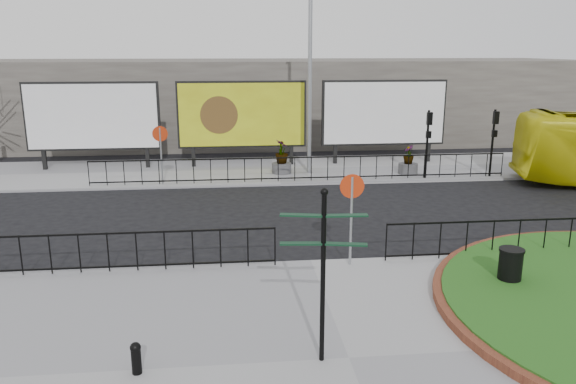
{
  "coord_description": "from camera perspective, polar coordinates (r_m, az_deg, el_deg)",
  "views": [
    {
      "loc": [
        -2.11,
        -14.2,
        5.74
      ],
      "look_at": [
        -0.39,
        2.26,
        1.47
      ],
      "focal_mm": 35.0,
      "sensor_mm": 36.0,
      "label": 1
    }
  ],
  "objects": [
    {
      "name": "ground",
      "position": [
        15.46,
        2.32,
        -7.34
      ],
      "size": [
        90.0,
        90.0,
        0.0
      ],
      "primitive_type": "plane",
      "color": "black",
      "rests_on": "ground"
    },
    {
      "name": "pavement_near",
      "position": [
        11.02,
        6.2,
        -16.66
      ],
      "size": [
        30.0,
        10.0,
        0.12
      ],
      "primitive_type": "cube",
      "color": "gray",
      "rests_on": "ground"
    },
    {
      "name": "pavement_far",
      "position": [
        26.89,
        -1.33,
        2.26
      ],
      "size": [
        44.0,
        6.0,
        0.12
      ],
      "primitive_type": "cube",
      "color": "gray",
      "rests_on": "ground"
    },
    {
      "name": "railing_near_left",
      "position": [
        15.3,
        -20.44,
        -5.84
      ],
      "size": [
        10.0,
        0.1,
        1.1
      ],
      "primitive_type": null,
      "color": "black",
      "rests_on": "pavement_near"
    },
    {
      "name": "railing_near_right",
      "position": [
        17.12,
        24.63,
        -4.13
      ],
      "size": [
        9.0,
        0.1,
        1.1
      ],
      "primitive_type": null,
      "color": "black",
      "rests_on": "pavement_near"
    },
    {
      "name": "railing_far",
      "position": [
        24.24,
        1.54,
        2.38
      ],
      "size": [
        18.0,
        0.1,
        1.1
      ],
      "primitive_type": null,
      "color": "black",
      "rests_on": "pavement_far"
    },
    {
      "name": "speed_sign_far",
      "position": [
        24.09,
        -12.83,
        4.96
      ],
      "size": [
        0.64,
        0.07,
        2.47
      ],
      "color": "gray",
      "rests_on": "pavement_far"
    },
    {
      "name": "speed_sign_near",
      "position": [
        14.66,
        6.49,
        -0.75
      ],
      "size": [
        0.64,
        0.07,
        2.47
      ],
      "color": "gray",
      "rests_on": "pavement_near"
    },
    {
      "name": "billboard_left",
      "position": [
        28.09,
        -19.23,
        7.24
      ],
      "size": [
        6.2,
        0.31,
        4.1
      ],
      "color": "black",
      "rests_on": "pavement_far"
    },
    {
      "name": "billboard_mid",
      "position": [
        27.36,
        -4.69,
        7.81
      ],
      "size": [
        6.2,
        0.31,
        4.1
      ],
      "color": "black",
      "rests_on": "pavement_far"
    },
    {
      "name": "billboard_right",
      "position": [
        28.39,
        9.71,
        7.9
      ],
      "size": [
        6.2,
        0.31,
        4.1
      ],
      "color": "black",
      "rests_on": "pavement_far"
    },
    {
      "name": "lamp_post",
      "position": [
        25.48,
        2.25,
        12.39
      ],
      "size": [
        0.74,
        0.18,
        9.23
      ],
      "color": "gray",
      "rests_on": "pavement_far"
    },
    {
      "name": "signal_pole_a",
      "position": [
        25.33,
        14.05,
        5.76
      ],
      "size": [
        0.22,
        0.26,
        3.0
      ],
      "color": "black",
      "rests_on": "pavement_far"
    },
    {
      "name": "signal_pole_b",
      "position": [
        26.5,
        20.19,
        5.67
      ],
      "size": [
        0.22,
        0.26,
        3.0
      ],
      "color": "black",
      "rests_on": "pavement_far"
    },
    {
      "name": "building_backdrop",
      "position": [
        36.41,
        -2.65,
        9.33
      ],
      "size": [
        40.0,
        10.0,
        5.0
      ],
      "primitive_type": "cube",
      "color": "slate",
      "rests_on": "ground"
    },
    {
      "name": "fingerpost_sign",
      "position": [
        10.01,
        3.6,
        -6.85
      ],
      "size": [
        1.54,
        0.44,
        3.29
      ],
      "rotation": [
        0.0,
        0.0,
        -0.2
      ],
      "color": "black",
      "rests_on": "pavement_near"
    },
    {
      "name": "bollard",
      "position": [
        10.66,
        -15.18,
        -15.83
      ],
      "size": [
        0.19,
        0.19,
        0.6
      ],
      "color": "black",
      "rests_on": "pavement_near"
    },
    {
      "name": "litter_bin",
      "position": [
        14.58,
        21.63,
        -7.19
      ],
      "size": [
        0.59,
        0.59,
        0.98
      ],
      "color": "black",
      "rests_on": "pavement_near"
    },
    {
      "name": "planter_b",
      "position": [
        25.8,
        -0.65,
        3.32
      ],
      "size": [
        0.9,
        0.9,
        1.56
      ],
      "color": "#4C4C4F",
      "rests_on": "pavement_far"
    },
    {
      "name": "planter_c",
      "position": [
        26.34,
        12.11,
        2.84
      ],
      "size": [
        0.89,
        0.89,
        1.32
      ],
      "color": "#4C4C4F",
      "rests_on": "pavement_far"
    }
  ]
}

